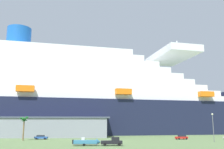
# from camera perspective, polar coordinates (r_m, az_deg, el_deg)

# --- Properties ---
(ground_plane) EXTENTS (600.00, 600.00, 0.00)m
(ground_plane) POSITION_cam_1_polar(r_m,az_deg,el_deg) (115.69, -0.68, -13.79)
(ground_plane) COLOR #567042
(cruise_ship) EXTENTS (241.85, 58.88, 63.10)m
(cruise_ship) POSITION_cam_1_polar(r_m,az_deg,el_deg) (140.65, -9.86, -5.63)
(cruise_ship) COLOR #191E38
(cruise_ship) RESTS_ON ground_plane
(terminal_building) EXTENTS (65.91, 25.72, 8.58)m
(terminal_building) POSITION_cam_1_polar(r_m,az_deg,el_deg) (119.29, -16.67, -11.18)
(terminal_building) COLOR gray
(terminal_building) RESTS_ON ground_plane
(pickup_truck) EXTENTS (5.73, 2.61, 2.20)m
(pickup_truck) POSITION_cam_1_polar(r_m,az_deg,el_deg) (69.29, 0.11, -14.78)
(pickup_truck) COLOR black
(pickup_truck) RESTS_ON ground_plane
(small_boat_on_trailer) EXTENTS (8.46, 2.33, 2.15)m
(small_boat_on_trailer) POSITION_cam_1_polar(r_m,az_deg,el_deg) (69.23, -5.41, -14.80)
(small_boat_on_trailer) COLOR #595960
(small_boat_on_trailer) RESTS_ON ground_plane
(palm_tree) EXTENTS (3.21, 2.91, 8.27)m
(palm_tree) POSITION_cam_1_polar(r_m,az_deg,el_deg) (96.17, -19.06, -9.83)
(palm_tree) COLOR brown
(palm_tree) RESTS_ON ground_plane
(street_lamp) EXTENTS (0.56, 0.56, 8.95)m
(street_lamp) POSITION_cam_1_polar(r_m,az_deg,el_deg) (88.45, 21.65, -10.16)
(street_lamp) COLOR slate
(street_lamp) RESTS_ON ground_plane
(parked_car_red_hatchback) EXTENTS (4.69, 2.52, 1.58)m
(parked_car_red_hatchback) POSITION_cam_1_polar(r_m,az_deg,el_deg) (100.27, 15.29, -13.36)
(parked_car_red_hatchback) COLOR red
(parked_car_red_hatchback) RESTS_ON ground_plane
(parked_car_blue_suv) EXTENTS (4.93, 2.57, 1.58)m
(parked_car_blue_suv) POSITION_cam_1_polar(r_m,az_deg,el_deg) (100.47, -15.58, -13.34)
(parked_car_blue_suv) COLOR #264C99
(parked_car_blue_suv) RESTS_ON ground_plane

